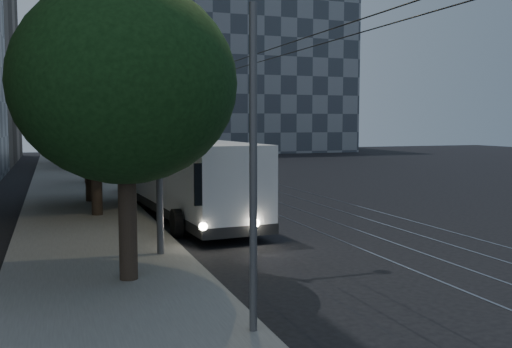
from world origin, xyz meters
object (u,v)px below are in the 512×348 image
object	(u,v)px
car_white_b	(120,166)
car_white_a	(129,171)
car_white_d	(120,157)
trolleybus	(186,176)
streetlamp_far	(97,92)
streetlamp_near	(172,22)
pickup_silver	(159,181)
car_white_c	(109,161)

from	to	relation	value
car_white_b	car_white_a	bearing A→B (deg)	-69.63
car_white_d	trolleybus	bearing A→B (deg)	-82.76
car_white_a	car_white_d	bearing A→B (deg)	72.57
car_white_d	streetlamp_far	world-z (taller)	streetlamp_far
trolleybus	streetlamp_far	xyz separation A→B (m)	(-1.85, 21.54, 4.49)
car_white_a	streetlamp_far	xyz separation A→B (m)	(-1.39, 6.55, 5.49)
streetlamp_near	car_white_a	bearing A→B (deg)	86.39
trolleybus	streetlamp_far	world-z (taller)	streetlamp_far
pickup_silver	streetlamp_far	distance (m)	15.72
streetlamp_far	trolleybus	bearing A→B (deg)	-85.09
car_white_a	trolleybus	bearing A→B (deg)	-101.23
car_white_b	car_white_d	world-z (taller)	car_white_b
trolleybus	car_white_c	world-z (taller)	trolleybus
car_white_b	streetlamp_near	bearing A→B (deg)	-72.03
trolleybus	car_white_b	distance (m)	20.43
pickup_silver	car_white_a	bearing A→B (deg)	82.84
car_white_c	trolleybus	bearing A→B (deg)	-108.46
trolleybus	car_white_a	distance (m)	15.03
pickup_silver	car_white_d	distance (m)	24.71
car_white_b	streetlamp_near	size ratio (longest dim) A/B	0.39
car_white_c	car_white_a	bearing A→B (deg)	-108.53
streetlamp_near	car_white_c	bearing A→B (deg)	88.11
car_white_b	car_white_d	bearing A→B (deg)	104.74
car_white_c	pickup_silver	bearing A→B (deg)	-107.44
trolleybus	streetlamp_near	size ratio (longest dim) A/B	1.10
trolleybus	car_white_c	xyz separation A→B (m)	(-0.77, 25.59, -0.96)
car_white_b	car_white_c	size ratio (longest dim) A/B	0.98
car_white_c	car_white_d	bearing A→B (deg)	54.97
trolleybus	streetlamp_near	bearing A→B (deg)	-108.93
car_white_d	car_white_a	bearing A→B (deg)	-85.70
pickup_silver	streetlamp_near	world-z (taller)	streetlamp_near
car_white_a	streetlamp_near	size ratio (longest dim) A/B	0.36
streetlamp_far	pickup_silver	bearing A→B (deg)	-82.31
car_white_a	streetlamp_far	size ratio (longest dim) A/B	0.40
trolleybus	car_white_c	distance (m)	25.62
car_white_c	streetlamp_near	world-z (taller)	streetlamp_near
pickup_silver	streetlamp_far	bearing A→B (deg)	86.36
pickup_silver	car_white_d	world-z (taller)	pickup_silver
trolleybus	pickup_silver	xyz separation A→B (m)	(0.13, 6.89, -0.86)
car_white_c	car_white_d	size ratio (longest dim) A/B	1.21
car_white_a	streetlamp_near	bearing A→B (deg)	-106.62
car_white_d	streetlamp_near	distance (m)	38.93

